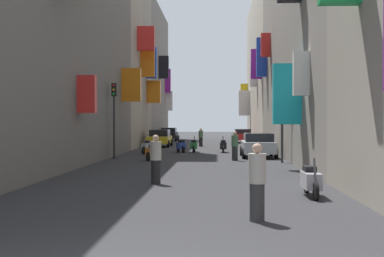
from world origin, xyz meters
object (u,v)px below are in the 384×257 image
parked_car_black (169,134)px  pedestrian_crossing (257,182)px  pedestrian_near_right (201,137)px  parked_car_yellow (160,138)px  traffic_light_far_corner (114,107)px  parked_car_red (243,135)px  pedestrian_near_left (156,159)px  pedestrian_mid_street (235,146)px  scooter_white (148,147)px  traffic_light_near_corner (282,107)px  scooter_blue (181,146)px  parked_car_silver (258,145)px  scooter_silver (311,180)px  scooter_green (194,145)px  scooter_black (223,146)px  scooter_orange (152,152)px

parked_car_black → pedestrian_crossing: bearing=-82.3°
parked_car_black → pedestrian_near_right: pedestrian_near_right is taller
parked_car_yellow → traffic_light_far_corner: bearing=-94.1°
parked_car_black → traffic_light_far_corner: bearing=-91.3°
parked_car_red → pedestrian_near_left: (-4.61, -34.35, 0.10)m
pedestrian_mid_street → scooter_white: bearing=134.1°
parked_car_black → pedestrian_near_left: pedestrian_near_left is taller
parked_car_yellow → traffic_light_near_corner: (8.21, -16.79, 2.11)m
parked_car_red → pedestrian_crossing: size_ratio=2.50×
pedestrian_near_right → scooter_blue: bearing=-97.6°
pedestrian_mid_street → traffic_light_far_corner: bearing=171.0°
pedestrian_near_right → parked_car_red: bearing=63.6°
parked_car_yellow → pedestrian_crossing: size_ratio=2.55×
parked_car_red → pedestrian_crossing: bearing=-92.3°
scooter_blue → pedestrian_near_right: (1.12, 8.41, 0.31)m
scooter_blue → pedestrian_mid_street: (3.47, -7.32, 0.33)m
parked_car_red → pedestrian_crossing: 40.87m
parked_car_silver → pedestrian_mid_street: 2.98m
traffic_light_near_corner → traffic_light_far_corner: size_ratio=0.97×
traffic_light_near_corner → traffic_light_far_corner: (-9.23, 2.47, 0.07)m
parked_car_silver → scooter_silver: size_ratio=2.06×
parked_car_red → parked_car_black: parked_car_black is taller
parked_car_red → parked_car_silver: (-0.10, -21.02, 0.03)m
parked_car_yellow → scooter_white: 9.68m
traffic_light_near_corner → scooter_silver: bearing=-93.3°
pedestrian_near_left → parked_car_red: bearing=82.4°
parked_car_yellow → pedestrian_near_right: bearing=5.3°
scooter_green → pedestrian_mid_street: bearing=-71.5°
scooter_black → pedestrian_crossing: bearing=-88.9°
parked_car_red → pedestrian_near_left: bearing=-97.6°
parked_car_silver → scooter_green: parked_car_silver is taller
scooter_silver → scooter_orange: size_ratio=1.11×
parked_car_black → traffic_light_near_corner: 30.93m
traffic_light_near_corner → parked_car_yellow: bearing=116.1°
pedestrian_near_right → scooter_black: bearing=-77.8°
scooter_white → pedestrian_near_left: bearing=-81.4°
parked_car_red → traffic_light_near_corner: (0.83, -24.99, 2.13)m
pedestrian_near_left → parked_car_silver: bearing=71.3°
parked_car_silver → pedestrian_mid_street: bearing=-119.5°
pedestrian_near_right → pedestrian_mid_street: (2.35, -15.73, 0.02)m
scooter_white → scooter_blue: size_ratio=1.02×
scooter_black → pedestrian_crossing: 24.63m
parked_car_red → scooter_orange: parked_car_red is taller
scooter_orange → pedestrian_near_right: (2.18, 15.77, 0.31)m
parked_car_yellow → traffic_light_far_corner: traffic_light_far_corner is taller
scooter_orange → scooter_silver: bearing=-65.2°
scooter_black → pedestrian_near_right: (-1.80, 8.33, 0.31)m
parked_car_black → pedestrian_mid_street: (6.22, -28.26, 0.03)m
scooter_blue → scooter_orange: (-1.07, -7.36, -0.00)m
parked_car_red → pedestrian_crossing: (-1.66, -40.84, 0.10)m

